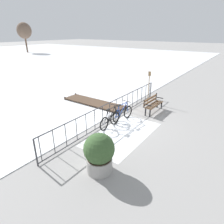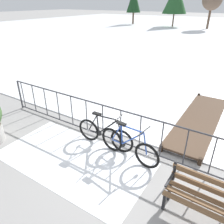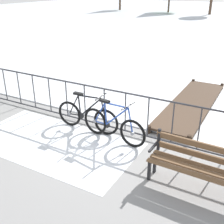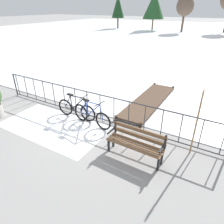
# 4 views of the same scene
# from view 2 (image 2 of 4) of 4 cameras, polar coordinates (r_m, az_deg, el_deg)

# --- Properties ---
(ground_plane) EXTENTS (160.00, 160.00, 0.00)m
(ground_plane) POSITION_cam_2_polar(r_m,az_deg,el_deg) (5.98, 4.58, -9.26)
(ground_plane) COLOR gray
(snow_patch) EXTENTS (3.84, 2.03, 0.01)m
(snow_patch) POSITION_cam_2_polar(r_m,az_deg,el_deg) (5.64, -10.15, -12.14)
(snow_patch) COLOR white
(snow_patch) RESTS_ON ground
(railing_fence) EXTENTS (9.06, 0.06, 1.07)m
(railing_fence) POSITION_cam_2_polar(r_m,az_deg,el_deg) (5.66, 4.78, -4.70)
(railing_fence) COLOR #38383D
(railing_fence) RESTS_ON ground
(bicycle_near_railing) EXTENTS (1.71, 0.52, 0.97)m
(bicycle_near_railing) POSITION_cam_2_polar(r_m,az_deg,el_deg) (5.83, -1.99, -5.83)
(bicycle_near_railing) COLOR black
(bicycle_near_railing) RESTS_ON ground
(bicycle_second) EXTENTS (1.71, 0.52, 0.97)m
(bicycle_second) POSITION_cam_2_polar(r_m,az_deg,el_deg) (5.40, 4.33, -8.90)
(bicycle_second) COLOR black
(bicycle_second) RESTS_ON ground
(park_bench) EXTENTS (1.61, 0.52, 0.89)m
(park_bench) POSITION_cam_2_polar(r_m,az_deg,el_deg) (4.35, 25.15, -20.28)
(park_bench) COLOR brown
(park_bench) RESTS_ON ground
(wooden_dock) EXTENTS (1.10, 4.27, 0.20)m
(wooden_dock) POSITION_cam_2_polar(r_m,az_deg,el_deg) (7.55, 22.04, -1.92)
(wooden_dock) COLOR #4C3828
(wooden_dock) RESTS_ON ground
(tree_extra) EXTENTS (2.33, 2.33, 5.63)m
(tree_extra) POSITION_cam_2_polar(r_m,az_deg,el_deg) (39.90, 5.78, 27.35)
(tree_extra) COLOR brown
(tree_extra) RESTS_ON ground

